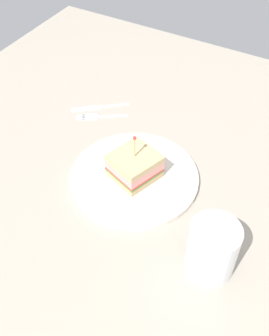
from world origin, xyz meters
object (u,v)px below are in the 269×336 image
drink_glass (212,251)px  fork (96,116)px  knife (97,107)px  plate (134,177)px  sandwich_half_center (133,166)px

drink_glass → fork: 43.86cm
drink_glass → knife: size_ratio=0.90×
plate → sandwich_half_center: (0.37, 0.11, 3.17)cm
knife → plate: bearing=140.5°
plate → knife: plate is taller
sandwich_half_center → drink_glass: 22.98cm
plate → knife: 24.16cm
plate → sandwich_half_center: sandwich_half_center is taller
fork → plate: bearing=143.9°
plate → fork: size_ratio=2.39×
drink_glass → knife: drink_glass is taller
sandwich_half_center → knife: 24.21cm
plate → fork: bearing=-36.1°
knife → fork: bearing=119.1°
sandwich_half_center → knife: bearing=-40.2°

